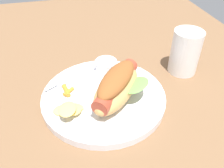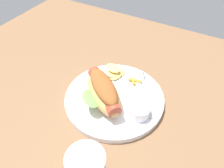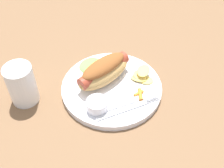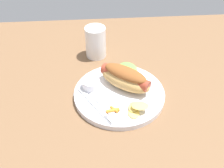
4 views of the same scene
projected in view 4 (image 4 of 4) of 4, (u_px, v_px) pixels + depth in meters
The scene contains 9 objects.
ground_plane at pixel (106, 96), 76.14cm from camera, with size 120.00×90.00×1.80cm, color brown.
plate at pixel (119, 94), 74.18cm from camera, with size 25.10×25.10×1.60cm, color white.
hot_dog at pixel (125, 78), 73.38cm from camera, with size 15.88×14.55×6.24cm.
sauce_ramekin at pixel (91, 84), 74.04cm from camera, with size 4.89×4.89×2.72cm, color white.
fork at pixel (95, 104), 69.74cm from camera, with size 9.24×14.19×0.40cm.
knife at pixel (98, 99), 71.32cm from camera, with size 14.33×1.40×0.36cm, color silver.
chips_pile at pixel (136, 108), 67.73cm from camera, with size 5.72×6.06×2.33cm.
carrot_garnish at pixel (113, 110), 67.86cm from camera, with size 3.55×2.46×0.93cm.
drinking_cup at pixel (96, 42), 86.40cm from camera, with size 6.61×6.61×10.31cm, color white.
Camera 4 is at (2.41, 55.21, 51.62)cm, focal length 42.75 mm.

